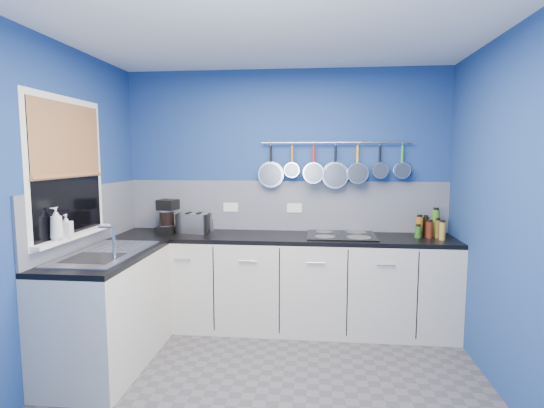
% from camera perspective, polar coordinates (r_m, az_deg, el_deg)
% --- Properties ---
extents(floor, '(3.20, 3.00, 0.02)m').
position_cam_1_polar(floor, '(3.27, -0.55, -24.11)').
color(floor, '#47474C').
rests_on(floor, ground).
extents(ceiling, '(3.20, 3.00, 0.02)m').
position_cam_1_polar(ceiling, '(2.95, -0.61, 23.36)').
color(ceiling, white).
rests_on(ceiling, ground).
extents(wall_back, '(3.20, 0.02, 2.50)m').
position_cam_1_polar(wall_back, '(4.34, 1.71, 1.11)').
color(wall_back, navy).
rests_on(wall_back, ground).
extents(wall_front, '(3.20, 0.02, 2.50)m').
position_cam_1_polar(wall_front, '(1.39, -7.87, -10.47)').
color(wall_front, navy).
rests_on(wall_front, ground).
extents(wall_left, '(0.02, 3.00, 2.50)m').
position_cam_1_polar(wall_left, '(3.43, -28.42, -1.09)').
color(wall_left, navy).
rests_on(wall_left, ground).
extents(wall_right, '(0.02, 3.00, 2.50)m').
position_cam_1_polar(wall_right, '(3.11, 30.42, -1.90)').
color(wall_right, navy).
rests_on(wall_right, ground).
extents(backsplash_back, '(3.20, 0.02, 0.50)m').
position_cam_1_polar(backsplash_back, '(4.33, 1.68, -0.23)').
color(backsplash_back, '#9296A4').
rests_on(backsplash_back, wall_back).
extents(backsplash_left, '(0.02, 1.80, 0.50)m').
position_cam_1_polar(backsplash_left, '(3.93, -23.15, -1.43)').
color(backsplash_left, '#9296A4').
rests_on(backsplash_left, wall_left).
extents(cabinet_run_back, '(3.20, 0.60, 0.86)m').
position_cam_1_polar(cabinet_run_back, '(4.19, 1.35, -10.51)').
color(cabinet_run_back, beige).
rests_on(cabinet_run_back, ground).
extents(worktop_back, '(3.20, 0.60, 0.04)m').
position_cam_1_polar(worktop_back, '(4.09, 1.36, -4.47)').
color(worktop_back, black).
rests_on(worktop_back, cabinet_run_back).
extents(cabinet_run_left, '(0.60, 1.20, 0.86)m').
position_cam_1_polar(cabinet_run_left, '(3.71, -20.96, -13.26)').
color(cabinet_run_left, beige).
rests_on(cabinet_run_left, ground).
extents(worktop_left, '(0.60, 1.20, 0.04)m').
position_cam_1_polar(worktop_left, '(3.58, -21.25, -6.46)').
color(worktop_left, black).
rests_on(worktop_left, cabinet_run_left).
extents(window_frame, '(0.01, 1.00, 1.10)m').
position_cam_1_polar(window_frame, '(3.64, -25.55, 4.19)').
color(window_frame, white).
rests_on(window_frame, wall_left).
extents(window_glass, '(0.01, 0.90, 1.00)m').
position_cam_1_polar(window_glass, '(3.63, -25.48, 4.20)').
color(window_glass, black).
rests_on(window_glass, wall_left).
extents(bamboo_blind, '(0.01, 0.90, 0.55)m').
position_cam_1_polar(bamboo_blind, '(3.63, -25.54, 7.75)').
color(bamboo_blind, '#AA7549').
rests_on(bamboo_blind, wall_left).
extents(window_sill, '(0.10, 0.98, 0.03)m').
position_cam_1_polar(window_sill, '(3.67, -24.82, -3.84)').
color(window_sill, white).
rests_on(window_sill, wall_left).
extents(sink_unit, '(0.50, 0.95, 0.01)m').
position_cam_1_polar(sink_unit, '(3.58, -21.26, -6.09)').
color(sink_unit, silver).
rests_on(sink_unit, worktop_left).
extents(mixer_tap, '(0.12, 0.08, 0.26)m').
position_cam_1_polar(mixer_tap, '(3.32, -20.31, -4.76)').
color(mixer_tap, silver).
rests_on(mixer_tap, worktop_left).
extents(socket_left, '(0.15, 0.01, 0.09)m').
position_cam_1_polar(socket_left, '(4.39, -5.50, -0.43)').
color(socket_left, white).
rests_on(socket_left, backsplash_back).
extents(socket_right, '(0.15, 0.01, 0.09)m').
position_cam_1_polar(socket_right, '(4.31, 2.99, -0.53)').
color(socket_right, white).
rests_on(socket_right, backsplash_back).
extents(pot_rail, '(1.45, 0.02, 0.02)m').
position_cam_1_polar(pot_rail, '(4.25, 8.47, 8.08)').
color(pot_rail, silver).
rests_on(pot_rail, wall_back).
extents(soap_bottle_a, '(0.11, 0.11, 0.24)m').
position_cam_1_polar(soap_bottle_a, '(3.43, -26.77, -2.34)').
color(soap_bottle_a, white).
rests_on(soap_bottle_a, window_sill).
extents(soap_bottle_b, '(0.09, 0.09, 0.17)m').
position_cam_1_polar(soap_bottle_b, '(3.54, -25.70, -2.60)').
color(soap_bottle_b, white).
rests_on(soap_bottle_b, window_sill).
extents(paper_towel, '(0.14, 0.14, 0.28)m').
position_cam_1_polar(paper_towel, '(4.37, -13.87, -1.78)').
color(paper_towel, white).
rests_on(paper_towel, worktop_back).
extents(coffee_maker, '(0.22, 0.23, 0.32)m').
position_cam_1_polar(coffee_maker, '(4.35, -13.74, -1.57)').
color(coffee_maker, black).
rests_on(coffee_maker, worktop_back).
extents(toaster, '(0.33, 0.23, 0.19)m').
position_cam_1_polar(toaster, '(4.27, -10.34, -2.52)').
color(toaster, silver).
rests_on(toaster, worktop_back).
extents(canister, '(0.10, 0.10, 0.13)m').
position_cam_1_polar(canister, '(4.33, -8.35, -2.81)').
color(canister, silver).
rests_on(canister, worktop_back).
extents(hob, '(0.64, 0.56, 0.01)m').
position_cam_1_polar(hob, '(4.12, 9.18, -4.08)').
color(hob, black).
rests_on(hob, worktop_back).
extents(pan_0, '(0.25, 0.06, 0.44)m').
position_cam_1_polar(pan_0, '(4.26, -0.17, 5.20)').
color(pan_0, silver).
rests_on(pan_0, pot_rail).
extents(pan_1, '(0.15, 0.08, 0.34)m').
position_cam_1_polar(pan_1, '(4.25, 2.69, 5.83)').
color(pan_1, silver).
rests_on(pan_1, pot_rail).
extents(pan_2, '(0.20, 0.13, 0.39)m').
position_cam_1_polar(pan_2, '(4.24, 5.56, 5.46)').
color(pan_2, silver).
rests_on(pan_2, pot_rail).
extents(pan_3, '(0.25, 0.07, 0.44)m').
position_cam_1_polar(pan_3, '(4.24, 8.42, 5.08)').
color(pan_3, silver).
rests_on(pan_3, pot_rail).
extents(pan_4, '(0.21, 0.10, 0.40)m').
position_cam_1_polar(pan_4, '(4.26, 11.29, 5.36)').
color(pan_4, silver).
rests_on(pan_4, pot_rail).
extents(pan_5, '(0.15, 0.10, 0.34)m').
position_cam_1_polar(pan_5, '(4.28, 14.13, 5.64)').
color(pan_5, silver).
rests_on(pan_5, pot_rail).
extents(pan_6, '(0.16, 0.07, 0.35)m').
position_cam_1_polar(pan_6, '(4.32, 16.93, 5.56)').
color(pan_6, silver).
rests_on(pan_6, pot_rail).
extents(condiment_0, '(0.07, 0.07, 0.25)m').
position_cam_1_polar(condiment_0, '(4.33, 20.93, -2.35)').
color(condiment_0, '#3F721E').
rests_on(condiment_0, worktop_back).
extents(condiment_1, '(0.06, 0.06, 0.18)m').
position_cam_1_polar(condiment_1, '(4.31, 19.76, -2.82)').
color(condiment_1, black).
rests_on(condiment_1, worktop_back).
extents(condiment_2, '(0.07, 0.07, 0.18)m').
position_cam_1_polar(condiment_2, '(4.27, 19.01, -2.83)').
color(condiment_2, '#8C5914').
rests_on(condiment_2, worktop_back).
extents(condiment_3, '(0.05, 0.05, 0.16)m').
position_cam_1_polar(condiment_3, '(4.22, 21.18, -3.13)').
color(condiment_3, brown).
rests_on(condiment_3, worktop_back).
extents(condiment_4, '(0.07, 0.07, 0.15)m').
position_cam_1_polar(condiment_4, '(4.21, 20.23, -3.24)').
color(condiment_4, '#4C190C').
rests_on(condiment_4, worktop_back).
extents(condiment_5, '(0.06, 0.06, 0.11)m').
position_cam_1_polar(condiment_5, '(4.18, 18.84, -3.55)').
color(condiment_5, '#265919').
rests_on(condiment_5, worktop_back).
extents(condiment_6, '(0.05, 0.05, 0.16)m').
position_cam_1_polar(condiment_6, '(4.14, 21.73, -3.38)').
color(condiment_6, olive).
rests_on(condiment_6, worktop_back).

